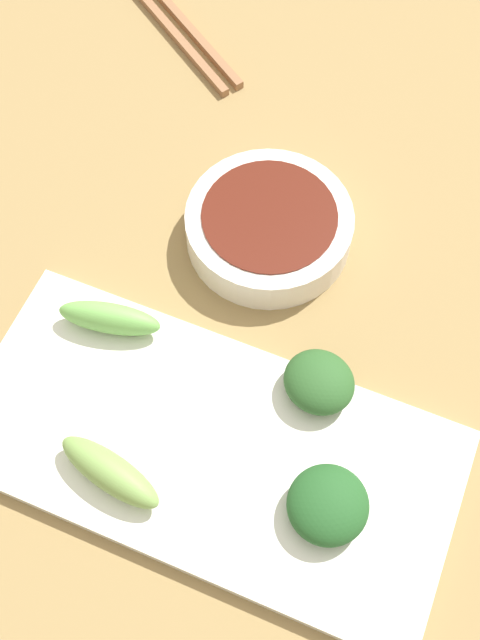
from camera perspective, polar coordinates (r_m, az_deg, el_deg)
The scene contains 8 objects.
tabletop at distance 0.63m, azimuth -1.44°, elevation -1.89°, with size 2.10×2.10×0.02m, color olive.
sauce_bowl at distance 0.66m, azimuth 2.09°, elevation 6.90°, with size 0.14×0.14×0.03m.
serving_plate at distance 0.58m, azimuth -2.37°, elevation -9.34°, with size 0.17×0.37×0.01m, color silver.
broccoli_leafy_0 at distance 0.55m, azimuth 6.44°, elevation -13.27°, with size 0.06×0.06×0.03m, color #205122.
broccoli_stalk_1 at distance 0.57m, azimuth -9.49°, elevation -10.90°, with size 0.03×0.08×0.03m, color #769E4D.
broccoli_leafy_2 at distance 0.58m, azimuth 5.80°, elevation -4.52°, with size 0.05×0.05×0.03m, color #295725.
broccoli_stalk_3 at distance 0.61m, azimuth -9.51°, elevation 0.13°, with size 0.02×0.08×0.03m, color #6DB251.
chopsticks at distance 0.84m, azimuth -5.13°, elevation 21.13°, with size 0.15×0.20×0.01m.
Camera 1 is at (0.24, 0.12, 0.58)m, focal length 43.79 mm.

